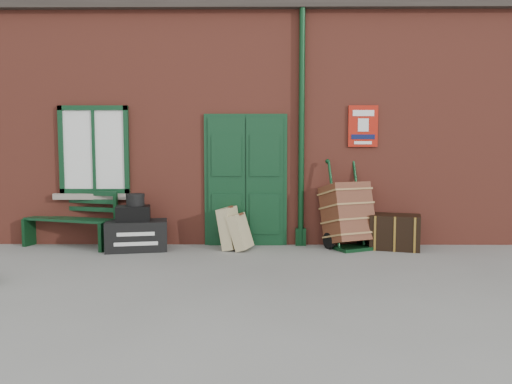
{
  "coord_description": "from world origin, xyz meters",
  "views": [
    {
      "loc": [
        -0.05,
        -7.09,
        1.67
      ],
      "look_at": [
        -0.11,
        0.6,
        1.0
      ],
      "focal_mm": 35.0,
      "sensor_mm": 36.0,
      "label": 1
    }
  ],
  "objects_px": {
    "bench": "(72,218)",
    "porter_trolley": "(347,215)",
    "dark_trunk": "(395,232)",
    "houdini_trunk": "(137,235)"
  },
  "relations": [
    {
      "from": "dark_trunk",
      "to": "porter_trolley",
      "type": "bearing_deg",
      "value": -169.09
    },
    {
      "from": "porter_trolley",
      "to": "dark_trunk",
      "type": "xyz_separation_m",
      "value": [
        0.79,
        -0.08,
        -0.28
      ]
    },
    {
      "from": "houdini_trunk",
      "to": "porter_trolley",
      "type": "xyz_separation_m",
      "value": [
        3.5,
        0.23,
        0.32
      ]
    },
    {
      "from": "bench",
      "to": "porter_trolley",
      "type": "height_order",
      "value": "porter_trolley"
    },
    {
      "from": "houdini_trunk",
      "to": "dark_trunk",
      "type": "xyz_separation_m",
      "value": [
        4.28,
        0.15,
        0.04
      ]
    },
    {
      "from": "bench",
      "to": "houdini_trunk",
      "type": "bearing_deg",
      "value": 1.93
    },
    {
      "from": "houdini_trunk",
      "to": "dark_trunk",
      "type": "distance_m",
      "value": 4.28
    },
    {
      "from": "houdini_trunk",
      "to": "dark_trunk",
      "type": "relative_size",
      "value": 1.23
    },
    {
      "from": "porter_trolley",
      "to": "dark_trunk",
      "type": "height_order",
      "value": "porter_trolley"
    },
    {
      "from": "bench",
      "to": "porter_trolley",
      "type": "bearing_deg",
      "value": 16.18
    }
  ]
}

